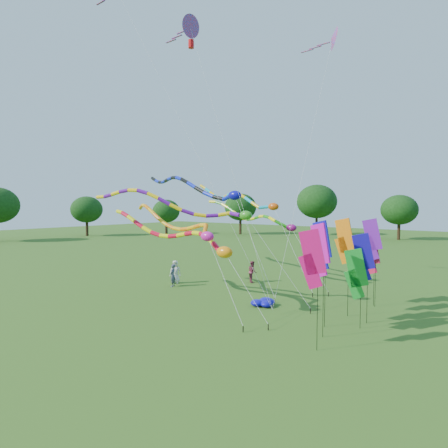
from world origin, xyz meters
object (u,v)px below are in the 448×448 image
Objects in this scene: tube_kite_red at (182,236)px; person_b at (173,275)px; blue_nylon_heap at (266,303)px; person_a at (175,272)px; person_c at (252,272)px; tube_kite_orange at (178,223)px.

person_b is at bearing 150.92° from tube_kite_red.
blue_nylon_heap is 8.93m from person_a.
tube_kite_red is 8.12× the size of person_c.
blue_nylon_heap is 0.84× the size of person_c.
tube_kite_orange is 6.95× the size of person_a.
tube_kite_red reaches higher than blue_nylon_heap.
tube_kite_red is at bearing 25.40° from person_b.
tube_kite_orange reaches higher than person_b.
person_a is 5.89m from person_c.
tube_kite_orange is 7.10m from blue_nylon_heap.
tube_kite_orange reaches higher than blue_nylon_heap.
person_c is at bearing 105.48° from tube_kite_orange.
person_c is at bearing 4.79° from person_a.
blue_nylon_heap is 8.18m from person_b.
blue_nylon_heap is (4.43, 2.48, -3.86)m from tube_kite_red.
tube_kite_red is 1.10× the size of tube_kite_orange.
tube_kite_red is 6.60m from person_a.
tube_kite_red reaches higher than person_a.
person_a is (-8.82, 1.27, 0.66)m from blue_nylon_heap.
person_c is (3.72, 4.84, 0.00)m from person_b.
tube_kite_red is 5.69m from person_b.
tube_kite_red is 7.68× the size of person_a.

